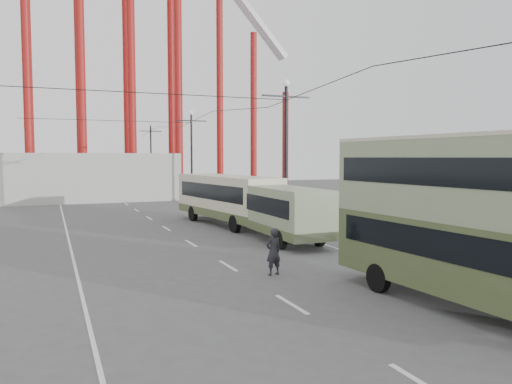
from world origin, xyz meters
name	(u,v)px	position (x,y,z in m)	size (l,w,h in m)	color
ground	(401,344)	(0.00, 0.00, 0.00)	(160.00, 160.00, 0.00)	#4B4B4D
road_markings	(177,233)	(-0.86, 19.70, 0.01)	(12.52, 120.00, 0.01)	silver
lamp_post_mid	(286,156)	(5.60, 18.00, 4.68)	(3.20, 0.44, 9.32)	black
lamp_post_far	(192,156)	(5.60, 40.00, 4.68)	(3.20, 0.44, 9.32)	black
lamp_post_distant	(151,157)	(5.60, 62.00, 4.68)	(3.20, 0.44, 9.32)	black
roller_coaster	(91,10)	(-2.49, 56.89, 22.92)	(52.95, 5.00, 55.48)	maroon
fairground_shed	(69,177)	(-6.00, 47.00, 2.50)	(22.00, 10.00, 5.00)	#B0B0AB
double_decker_bus	(470,212)	(3.67, 1.50, 2.95)	(3.10, 9.95, 5.27)	#3E4927
single_decker_green	(272,208)	(3.81, 16.10, 1.68)	(2.51, 10.55, 2.98)	gray
single_decker_cream	(227,197)	(3.23, 22.29, 1.88)	(4.15, 11.00, 3.34)	beige
pedestrian	(273,252)	(0.09, 7.77, 0.92)	(0.67, 0.44, 1.85)	#222227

